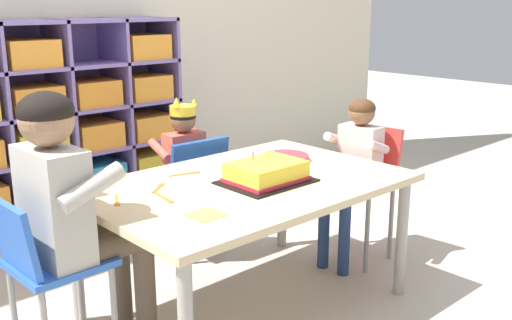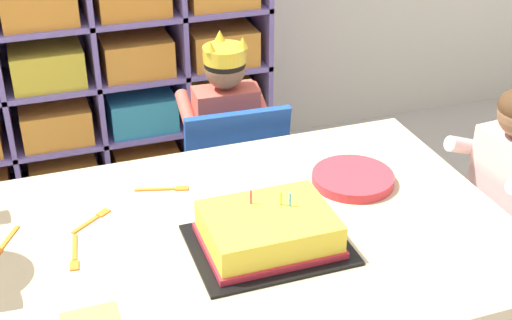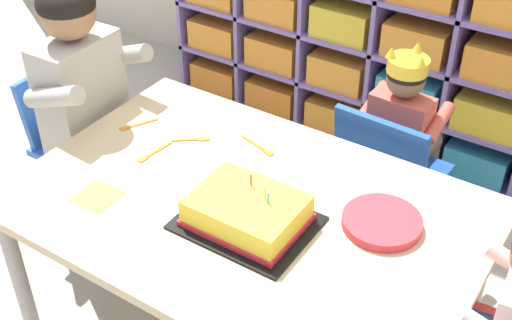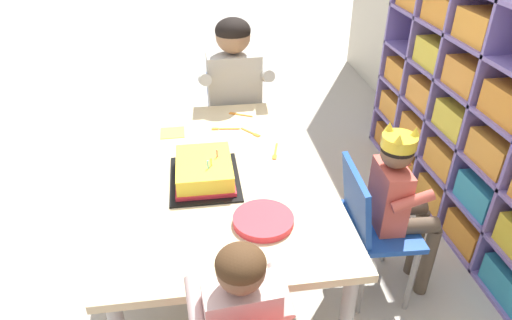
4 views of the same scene
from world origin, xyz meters
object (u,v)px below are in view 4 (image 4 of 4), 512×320
(adult_helper_seated, at_px, (236,92))
(fork_beside_plate_stack, at_px, (275,152))
(activity_table, at_px, (222,182))
(classroom_chair_adult_side, at_px, (234,118))
(fork_scattered_mid_table, at_px, (252,133))
(child_with_crown, at_px, (399,194))
(guest_at_table_side, at_px, (239,315))
(paper_plate_stack, at_px, (263,220))
(fork_by_napkin, at_px, (224,129))
(birthday_cake_on_tray, at_px, (204,171))
(classroom_chair_blue, at_px, (371,220))
(fork_at_table_front_edge, at_px, (239,114))

(adult_helper_seated, distance_m, fork_beside_plate_stack, 0.62)
(activity_table, distance_m, adult_helper_seated, 0.75)
(classroom_chair_adult_side, bearing_deg, fork_scattered_mid_table, -87.26)
(child_with_crown, relative_size, guest_at_table_side, 0.98)
(classroom_chair_adult_side, height_order, paper_plate_stack, classroom_chair_adult_side)
(paper_plate_stack, xyz_separation_m, fork_beside_plate_stack, (-0.49, 0.13, -0.01))
(fork_by_napkin, bearing_deg, child_with_crown, -32.06)
(paper_plate_stack, height_order, fork_by_napkin, paper_plate_stack)
(adult_helper_seated, bearing_deg, classroom_chair_adult_side, 90.00)
(birthday_cake_on_tray, bearing_deg, classroom_chair_blue, 79.75)
(fork_at_table_front_edge, bearing_deg, fork_by_napkin, -94.34)
(fork_beside_plate_stack, bearing_deg, classroom_chair_adult_side, 24.90)
(fork_at_table_front_edge, bearing_deg, child_with_crown, -22.87)
(classroom_chair_blue, bearing_deg, classroom_chair_adult_side, 28.61)
(adult_helper_seated, relative_size, fork_by_napkin, 7.34)
(guest_at_table_side, relative_size, fork_scattered_mid_table, 8.03)
(activity_table, bearing_deg, fork_by_napkin, 173.68)
(birthday_cake_on_tray, xyz_separation_m, fork_by_napkin, (-0.44, 0.11, -0.04))
(classroom_chair_adult_side, distance_m, fork_scattered_mid_table, 0.54)
(fork_by_napkin, bearing_deg, classroom_chair_adult_side, 85.54)
(classroom_chair_adult_side, bearing_deg, guest_at_table_side, -96.72)
(classroom_chair_blue, distance_m, fork_beside_plate_stack, 0.52)
(guest_at_table_side, xyz_separation_m, paper_plate_stack, (-0.37, 0.13, 0.05))
(activity_table, bearing_deg, fork_at_table_front_edge, 165.69)
(child_with_crown, bearing_deg, fork_at_table_front_edge, 42.34)
(fork_scattered_mid_table, bearing_deg, adult_helper_seated, -32.92)
(classroom_chair_blue, xyz_separation_m, birthday_cake_on_tray, (-0.13, -0.70, 0.24))
(classroom_chair_adult_side, distance_m, fork_beside_plate_stack, 0.75)
(child_with_crown, xyz_separation_m, classroom_chair_adult_side, (-1.02, -0.60, -0.10))
(fork_scattered_mid_table, distance_m, fork_by_napkin, 0.15)
(classroom_chair_adult_side, height_order, guest_at_table_side, guest_at_table_side)
(activity_table, distance_m, fork_at_table_front_edge, 0.56)
(classroom_chair_blue, xyz_separation_m, fork_beside_plate_stack, (-0.30, -0.37, 0.20))
(activity_table, xyz_separation_m, child_with_crown, (0.18, 0.74, -0.01))
(adult_helper_seated, bearing_deg, fork_beside_plate_stack, -80.49)
(fork_scattered_mid_table, height_order, fork_at_table_front_edge, same)
(fork_at_table_front_edge, bearing_deg, fork_scattered_mid_table, -52.66)
(classroom_chair_blue, height_order, fork_scattered_mid_table, classroom_chair_blue)
(classroom_chair_adult_side, bearing_deg, adult_helper_seated, -90.00)
(activity_table, relative_size, fork_by_napkin, 9.47)
(fork_beside_plate_stack, bearing_deg, activity_table, 130.80)
(fork_by_napkin, bearing_deg, paper_plate_stack, -76.45)
(paper_plate_stack, bearing_deg, child_with_crown, 106.82)
(child_with_crown, xyz_separation_m, fork_beside_plate_stack, (-0.31, -0.48, 0.07))
(birthday_cake_on_tray, relative_size, fork_at_table_front_edge, 2.93)
(paper_plate_stack, relative_size, fork_at_table_front_edge, 1.79)
(classroom_chair_blue, relative_size, fork_by_napkin, 4.59)
(paper_plate_stack, bearing_deg, classroom_chair_blue, 110.55)
(activity_table, distance_m, fork_scattered_mid_table, 0.38)
(activity_table, xyz_separation_m, fork_scattered_mid_table, (-0.33, 0.18, 0.06))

